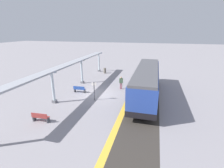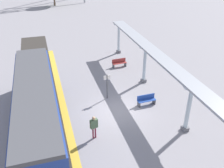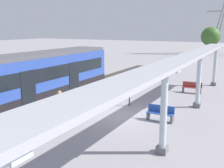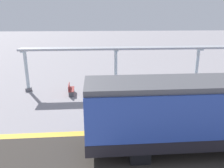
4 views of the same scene
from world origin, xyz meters
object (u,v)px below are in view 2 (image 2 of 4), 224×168
object	(u,v)px
train_near_carriage	(37,107)
passenger_waiting_near_edge	(94,125)
platform_info_sign	(107,84)
bench_near_end	(119,63)
canopy_pillar_fourth	(119,38)
bench_mid_platform	(146,100)
canopy_pillar_second	(188,109)
canopy_pillar_third	(145,64)

from	to	relation	value
train_near_carriage	passenger_waiting_near_edge	size ratio (longest dim) A/B	7.62
train_near_carriage	platform_info_sign	distance (m)	6.12
train_near_carriage	bench_near_end	xyz separation A→B (m)	(8.45, 8.13, -1.39)
canopy_pillar_fourth	bench_mid_platform	distance (m)	11.32
canopy_pillar_second	canopy_pillar_third	world-z (taller)	same
bench_near_end	bench_mid_platform	distance (m)	7.44
canopy_pillar_fourth	bench_near_end	world-z (taller)	canopy_pillar_fourth
train_near_carriage	canopy_pillar_fourth	xyz separation A→B (m)	(9.59, 11.85, -0.04)
bench_mid_platform	passenger_waiting_near_edge	distance (m)	5.61
canopy_pillar_second	platform_info_sign	distance (m)	6.87
platform_info_sign	bench_near_end	bearing A→B (deg)	62.77
bench_near_end	passenger_waiting_near_edge	bearing A→B (deg)	-116.50
train_near_carriage	canopy_pillar_fourth	distance (m)	15.24
canopy_pillar_second	platform_info_sign	world-z (taller)	canopy_pillar_second
canopy_pillar_third	bench_near_end	world-z (taller)	canopy_pillar_third
bench_near_end	platform_info_sign	xyz separation A→B (m)	(-2.89, -5.62, 0.89)
canopy_pillar_third	bench_mid_platform	distance (m)	4.04
train_near_carriage	canopy_pillar_third	distance (m)	10.50
canopy_pillar_fourth	platform_info_sign	distance (m)	10.18
bench_near_end	bench_mid_platform	bearing A→B (deg)	-91.26
train_near_carriage	bench_near_end	size ratio (longest dim) A/B	8.66
bench_near_end	passenger_waiting_near_edge	world-z (taller)	passenger_waiting_near_edge
canopy_pillar_second	canopy_pillar_third	bearing A→B (deg)	90.00
canopy_pillar_second	platform_info_sign	bearing A→B (deg)	126.01
canopy_pillar_fourth	passenger_waiting_near_edge	world-z (taller)	canopy_pillar_fourth
canopy_pillar_second	canopy_pillar_third	xyz separation A→B (m)	(0.00, 7.31, 0.00)
bench_near_end	platform_info_sign	distance (m)	6.39
bench_near_end	passenger_waiting_near_edge	distance (m)	11.33
train_near_carriage	bench_mid_platform	distance (m)	8.43
train_near_carriage	platform_info_sign	size ratio (longest dim) A/B	5.98
passenger_waiting_near_edge	canopy_pillar_fourth	bearing A→B (deg)	65.92
canopy_pillar_fourth	platform_info_sign	xyz separation A→B (m)	(-4.03, -9.34, -0.47)
train_near_carriage	bench_near_end	distance (m)	11.81
train_near_carriage	passenger_waiting_near_edge	distance (m)	4.02
bench_near_end	bench_mid_platform	size ratio (longest dim) A/B	1.00
train_near_carriage	bench_near_end	world-z (taller)	train_near_carriage
bench_mid_platform	platform_info_sign	distance (m)	3.40
canopy_pillar_third	bench_near_end	xyz separation A→B (m)	(-1.14, 3.86, -1.35)
canopy_pillar_third	platform_info_sign	bearing A→B (deg)	-156.37
train_near_carriage	canopy_pillar_third	bearing A→B (deg)	24.02
canopy_pillar_fourth	passenger_waiting_near_edge	bearing A→B (deg)	-114.08
bench_near_end	platform_info_sign	bearing A→B (deg)	-117.23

